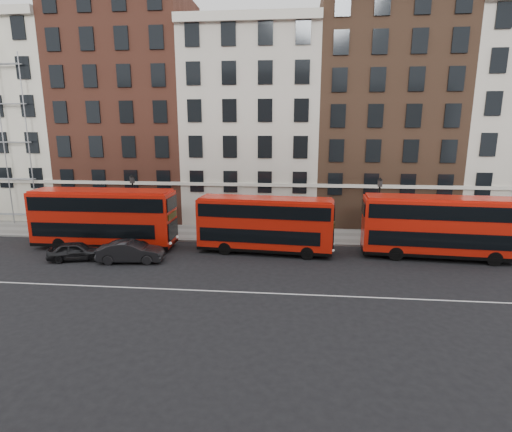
# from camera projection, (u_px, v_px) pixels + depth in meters

# --- Properties ---
(ground) EXTENTS (120.00, 120.00, 0.00)m
(ground) POSITION_uv_depth(u_px,v_px,m) (223.00, 279.00, 25.36)
(ground) COLOR black
(ground) RESTS_ON ground
(pavement) EXTENTS (80.00, 5.00, 0.15)m
(pavement) POSITION_uv_depth(u_px,v_px,m) (244.00, 234.00, 35.53)
(pavement) COLOR gray
(pavement) RESTS_ON ground
(kerb) EXTENTS (80.00, 0.30, 0.16)m
(kerb) POSITION_uv_depth(u_px,v_px,m) (241.00, 242.00, 33.11)
(kerb) COLOR gray
(kerb) RESTS_ON ground
(road_centre_line) EXTENTS (70.00, 0.12, 0.01)m
(road_centre_line) POSITION_uv_depth(u_px,v_px,m) (217.00, 291.00, 23.42)
(road_centre_line) COLOR white
(road_centre_line) RESTS_ON ground
(building_terrace) EXTENTS (64.00, 11.95, 22.00)m
(building_terrace) POSITION_uv_depth(u_px,v_px,m) (250.00, 118.00, 40.50)
(building_terrace) COLOR #BDB8A3
(building_terrace) RESTS_ON ground
(bus_b) EXTENTS (11.11, 2.74, 4.66)m
(bus_b) POSITION_uv_depth(u_px,v_px,m) (103.00, 217.00, 31.31)
(bus_b) COLOR red
(bus_b) RESTS_ON ground
(bus_c) EXTENTS (10.33, 3.27, 4.27)m
(bus_c) POSITION_uv_depth(u_px,v_px,m) (265.00, 223.00, 30.11)
(bus_c) COLOR red
(bus_c) RESTS_ON ground
(bus_d) EXTENTS (10.96, 3.34, 4.54)m
(bus_d) POSITION_uv_depth(u_px,v_px,m) (439.00, 226.00, 28.84)
(bus_d) COLOR red
(bus_d) RESTS_ON ground
(car_rear) EXTENTS (4.22, 2.55, 1.34)m
(car_rear) POSITION_uv_depth(u_px,v_px,m) (77.00, 251.00, 28.79)
(car_rear) COLOR black
(car_rear) RESTS_ON ground
(car_front) EXTENTS (4.75, 2.13, 1.51)m
(car_front) POSITION_uv_depth(u_px,v_px,m) (131.00, 252.00, 28.34)
(car_front) COLOR black
(car_front) RESTS_ON ground
(lamp_post_left) EXTENTS (0.44, 0.44, 5.33)m
(lamp_post_left) POSITION_uv_depth(u_px,v_px,m) (134.00, 202.00, 34.40)
(lamp_post_left) COLOR black
(lamp_post_left) RESTS_ON pavement
(lamp_post_right) EXTENTS (0.44, 0.44, 5.33)m
(lamp_post_right) POSITION_uv_depth(u_px,v_px,m) (378.00, 207.00, 32.41)
(lamp_post_right) COLOR black
(lamp_post_right) RESTS_ON pavement
(iron_railings) EXTENTS (6.60, 0.06, 1.00)m
(iron_railings) POSITION_uv_depth(u_px,v_px,m) (247.00, 222.00, 37.54)
(iron_railings) COLOR black
(iron_railings) RESTS_ON pavement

